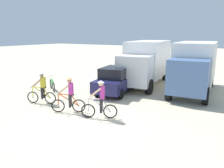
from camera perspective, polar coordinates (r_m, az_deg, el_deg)
ground_plane at (r=10.30m, az=-6.76°, el=-9.73°), size 120.00×120.00×0.00m
box_truck_avon_van at (r=17.59m, az=8.78°, el=5.89°), size 3.08×6.97×3.35m
box_truck_white_box at (r=16.12m, az=20.23°, el=4.64°), size 2.89×6.91×3.35m
sedan_parked at (r=14.97m, az=0.97°, el=1.00°), size 2.40×4.43×1.76m
cyclist_orange_shirt at (r=13.30m, az=-17.39°, el=-1.23°), size 1.61×0.80×1.82m
cyclist_cowboy_hat at (r=11.46m, az=-10.82°, el=-3.07°), size 1.51×0.95×1.82m
cyclist_near_camera at (r=10.51m, az=-2.99°, el=-4.30°), size 1.57×0.87×1.82m
bicycle_spare at (r=16.33m, az=-14.94°, el=-0.18°), size 1.47×1.02×0.97m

